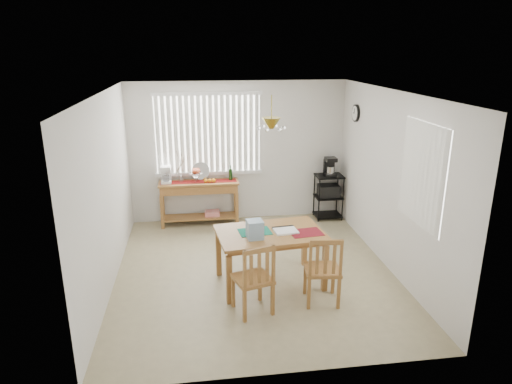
{
  "coord_description": "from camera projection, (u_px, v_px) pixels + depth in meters",
  "views": [
    {
      "loc": [
        -0.81,
        -6.03,
        3.16
      ],
      "look_at": [
        0.1,
        0.55,
        1.05
      ],
      "focal_mm": 32.0,
      "sensor_mm": 36.0,
      "label": 1
    }
  ],
  "objects": [
    {
      "name": "ground",
      "position": [
        254.0,
        271.0,
        6.76
      ],
      "size": [
        4.0,
        4.5,
        0.01
      ],
      "primitive_type": "cube",
      "color": "tan"
    },
    {
      "name": "chair_right",
      "position": [
        323.0,
        270.0,
        5.78
      ],
      "size": [
        0.48,
        0.48,
        0.95
      ],
      "color": "#9E6B35",
      "rests_on": "ground"
    },
    {
      "name": "dining_table",
      "position": [
        270.0,
        238.0,
        6.23
      ],
      "size": [
        1.53,
        1.08,
        0.77
      ],
      "color": "#9E6B35",
      "rests_on": "ground"
    },
    {
      "name": "sideboard_items",
      "position": [
        186.0,
        175.0,
        8.27
      ],
      "size": [
        1.38,
        0.34,
        0.63
      ],
      "color": "maroon",
      "rests_on": "sideboard"
    },
    {
      "name": "wire_cart",
      "position": [
        328.0,
        192.0,
        8.71
      ],
      "size": [
        0.5,
        0.4,
        0.86
      ],
      "color": "black",
      "rests_on": "ground"
    },
    {
      "name": "table_items",
      "position": [
        263.0,
        230.0,
        6.03
      ],
      "size": [
        1.14,
        0.5,
        0.25
      ],
      "color": "#147157",
      "rests_on": "dining_table"
    },
    {
      "name": "chair_left",
      "position": [
        254.0,
        279.0,
        5.56
      ],
      "size": [
        0.54,
        0.54,
        0.94
      ],
      "color": "#9E6B35",
      "rests_on": "ground"
    },
    {
      "name": "cart_items",
      "position": [
        330.0,
        167.0,
        8.57
      ],
      "size": [
        0.2,
        0.24,
        0.35
      ],
      "color": "black",
      "rests_on": "wire_cart"
    },
    {
      "name": "sideboard",
      "position": [
        200.0,
        192.0,
        8.39
      ],
      "size": [
        1.45,
        0.41,
        0.82
      ],
      "color": "#9E6B35",
      "rests_on": "ground"
    },
    {
      "name": "room_shell",
      "position": [
        254.0,
        160.0,
        6.26
      ],
      "size": [
        4.2,
        4.7,
        2.7
      ],
      "color": "silver",
      "rests_on": "ground"
    }
  ]
}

